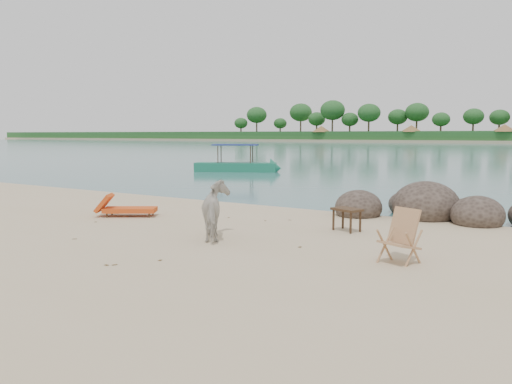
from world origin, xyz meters
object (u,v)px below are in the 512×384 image
Objects in this scene: lounge_chair at (130,208)px; cow at (217,211)px; side_table at (347,221)px; boat_near at (235,149)px; deck_chair at (399,238)px; boulders at (438,210)px.

cow is at bearing -48.55° from lounge_chair.
boat_near is at bearing 152.61° from side_table.
deck_chair is (1.90, -2.29, 0.21)m from side_table.
boat_near reaches higher than cow.
boat_near is at bearing -96.05° from cow.
deck_chair is (0.44, -5.37, 0.23)m from boulders.
deck_chair reaches higher than lounge_chair.
lounge_chair is at bearing -55.42° from cow.
boulders is 8.59m from lounge_chair.
boulders is 6.71× the size of deck_chair.
deck_chair is 0.17× the size of boat_near.
cow reaches higher than lounge_chair.
cow is at bearing -112.12° from side_table.
boat_near reaches higher than side_table.
deck_chair is (7.92, -1.14, 0.21)m from lounge_chair.
boulders is 3.41m from side_table.
cow reaches higher than deck_chair.
boulders is 3.58× the size of lounge_chair.
cow is 0.26× the size of boat_near.
boulders is 9.52× the size of side_table.
cow is at bearing -157.09° from deck_chair.
deck_chair is at bearing -29.39° from side_table.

